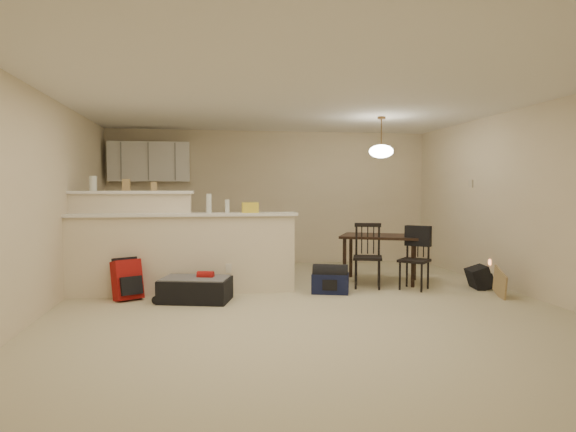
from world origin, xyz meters
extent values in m
plane|color=beige|center=(0.00, 0.00, 0.00)|extent=(7.00, 7.00, 0.00)
plane|color=white|center=(0.00, 0.00, 2.50)|extent=(7.00, 7.00, 0.00)
cube|color=beige|center=(0.00, 3.50, 1.25)|extent=(6.00, 0.02, 2.50)
cube|color=beige|center=(0.00, -3.50, 1.25)|extent=(6.00, 0.02, 2.50)
cube|color=beige|center=(-3.00, 0.00, 1.25)|extent=(0.02, 7.00, 2.50)
cube|color=beige|center=(3.00, 0.00, 1.25)|extent=(0.02, 7.00, 2.50)
cube|color=beige|center=(-1.50, 0.90, 0.53)|extent=(3.00, 0.28, 1.05)
cube|color=white|center=(-1.50, 0.90, 1.07)|extent=(3.08, 0.38, 0.04)
cube|color=beige|center=(-2.20, 1.12, 0.68)|extent=(1.60, 0.24, 1.35)
cube|color=white|center=(-2.20, 1.12, 1.37)|extent=(1.68, 0.34, 0.04)
cube|color=white|center=(-2.20, 3.32, 1.90)|extent=(1.40, 0.34, 0.70)
cube|color=white|center=(-2.00, 3.19, 0.45)|extent=(1.80, 0.60, 0.90)
cube|color=beige|center=(2.98, 1.55, 1.50)|extent=(0.02, 0.12, 0.12)
cylinder|color=silver|center=(-2.70, 1.12, 1.49)|extent=(0.10, 0.10, 0.20)
cube|color=tan|center=(-2.27, 1.12, 1.47)|extent=(0.10, 0.07, 0.16)
cube|color=tan|center=(-1.90, 1.12, 1.45)|extent=(0.08, 0.06, 0.12)
cylinder|color=silver|center=(-1.15, 0.90, 1.22)|extent=(0.07, 0.07, 0.26)
cylinder|color=silver|center=(-0.91, 0.90, 1.18)|extent=(0.06, 0.06, 0.18)
cube|color=tan|center=(-0.60, 0.90, 1.16)|extent=(0.22, 0.18, 0.14)
cube|color=black|center=(1.41, 1.33, 0.70)|extent=(1.36, 1.17, 0.04)
cylinder|color=black|center=(0.84, 1.25, 0.34)|extent=(0.05, 0.05, 0.68)
cylinder|color=black|center=(1.74, 0.84, 0.34)|extent=(0.05, 0.05, 0.68)
cylinder|color=black|center=(1.09, 1.81, 0.34)|extent=(0.05, 0.05, 0.68)
cylinder|color=black|center=(1.99, 1.40, 0.34)|extent=(0.05, 0.05, 0.68)
cylinder|color=brown|center=(1.41, 1.33, 2.25)|extent=(0.02, 0.02, 0.50)
cylinder|color=brown|center=(1.41, 1.33, 2.48)|extent=(0.12, 0.12, 0.03)
ellipsoid|color=white|center=(1.41, 1.33, 1.98)|extent=(0.36, 0.36, 0.20)
cube|color=black|center=(-1.33, 0.38, 0.14)|extent=(0.96, 0.75, 0.29)
cube|color=#A01412|center=(-2.19, 0.61, 0.25)|extent=(0.40, 0.35, 0.51)
cube|color=#121738|center=(0.47, 0.61, 0.13)|extent=(0.55, 0.40, 0.27)
cube|color=black|center=(2.63, 0.61, 0.15)|extent=(0.29, 0.38, 0.31)
cube|color=tan|center=(2.60, 0.03, 0.18)|extent=(0.13, 0.46, 0.36)
camera|label=1|loc=(-1.14, -6.12, 1.41)|focal=32.00mm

